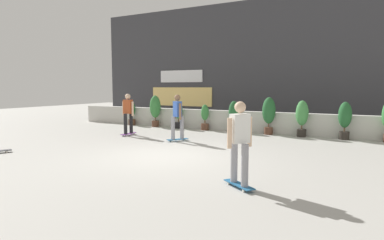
# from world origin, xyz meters

# --- Properties ---
(ground_plane) EXTENTS (48.00, 48.00, 0.00)m
(ground_plane) POSITION_xyz_m (0.00, 0.00, 0.00)
(ground_plane) COLOR #B2AFA8
(planter_wall) EXTENTS (18.00, 0.40, 0.90)m
(planter_wall) POSITION_xyz_m (0.00, 6.00, 0.45)
(planter_wall) COLOR beige
(planter_wall) RESTS_ON ground
(building_backdrop) EXTENTS (20.00, 2.08, 6.50)m
(building_backdrop) POSITION_xyz_m (-0.01, 10.00, 3.25)
(building_backdrop) COLOR #38383D
(building_backdrop) RESTS_ON ground
(potted_plant_0) EXTENTS (0.37, 0.37, 1.21)m
(potted_plant_0) POSITION_xyz_m (-5.67, 5.55, 0.65)
(potted_plant_0) COLOR brown
(potted_plant_0) RESTS_ON ground
(potted_plant_1) EXTENTS (0.54, 0.54, 1.55)m
(potted_plant_1) POSITION_xyz_m (-4.21, 5.55, 0.91)
(potted_plant_1) COLOR brown
(potted_plant_1) RESTS_ON ground
(potted_plant_2) EXTENTS (0.41, 0.41, 1.29)m
(potted_plant_2) POSITION_xyz_m (-2.88, 5.55, 0.71)
(potted_plant_2) COLOR black
(potted_plant_2) RESTS_ON ground
(potted_plant_3) EXTENTS (0.36, 0.36, 1.18)m
(potted_plant_3) POSITION_xyz_m (-1.47, 5.55, 0.61)
(potted_plant_3) COLOR brown
(potted_plant_3) RESTS_ON ground
(potted_plant_4) EXTENTS (0.45, 0.45, 1.36)m
(potted_plant_4) POSITION_xyz_m (-0.07, 5.55, 0.77)
(potted_plant_4) COLOR brown
(potted_plant_4) RESTS_ON ground
(potted_plant_5) EXTENTS (0.54, 0.54, 1.55)m
(potted_plant_5) POSITION_xyz_m (1.47, 5.55, 0.91)
(potted_plant_5) COLOR brown
(potted_plant_5) RESTS_ON ground
(potted_plant_6) EXTENTS (0.48, 0.48, 1.44)m
(potted_plant_6) POSITION_xyz_m (2.79, 5.55, 0.83)
(potted_plant_6) COLOR #2D2823
(potted_plant_6) RESTS_ON ground
(potted_plant_7) EXTENTS (0.47, 0.47, 1.42)m
(potted_plant_7) POSITION_xyz_m (4.33, 5.55, 0.82)
(potted_plant_7) COLOR #2D2823
(potted_plant_7) RESTS_ON ground
(skater_far_left) EXTENTS (0.56, 0.80, 1.70)m
(skater_far_left) POSITION_xyz_m (-3.54, 2.62, 0.94)
(skater_far_left) COLOR #72338C
(skater_far_left) RESTS_ON ground
(skater_foreground) EXTENTS (0.77, 0.63, 1.70)m
(skater_foreground) POSITION_xyz_m (2.82, -1.86, 0.94)
(skater_foreground) COLOR #266699
(skater_foreground) RESTS_ON ground
(skater_far_right) EXTENTS (0.62, 0.77, 1.70)m
(skater_far_right) POSITION_xyz_m (-1.03, 2.32, 0.94)
(skater_far_right) COLOR #266699
(skater_far_right) RESTS_ON ground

